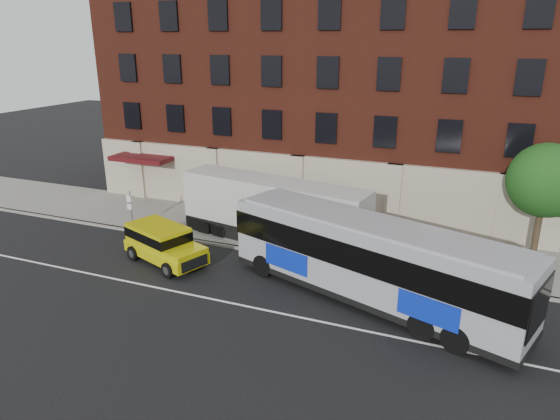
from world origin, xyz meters
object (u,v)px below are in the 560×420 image
at_px(sign_pole, 131,208).
at_px(shipping_container, 273,213).
at_px(street_tree, 546,183).
at_px(yellow_suv, 162,242).
at_px(city_bus, 371,258).

distance_m(sign_pole, shipping_container, 8.75).
distance_m(sign_pole, street_tree, 22.49).
xyz_separation_m(yellow_suv, shipping_container, (4.36, 4.39, 0.73)).
height_order(sign_pole, city_bus, city_bus).
bearing_deg(sign_pole, shipping_container, 8.90).
distance_m(street_tree, yellow_suv, 19.16).
bearing_deg(yellow_suv, shipping_container, 45.21).
distance_m(street_tree, shipping_container, 13.79).
xyz_separation_m(street_tree, city_bus, (-6.96, -6.50, -2.37)).
relative_size(sign_pole, city_bus, 0.18).
relative_size(street_tree, shipping_container, 0.55).
bearing_deg(street_tree, sign_pole, -171.39).
distance_m(city_bus, shipping_container, 7.87).
distance_m(yellow_suv, shipping_container, 6.23).
distance_m(sign_pole, city_bus, 15.42).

